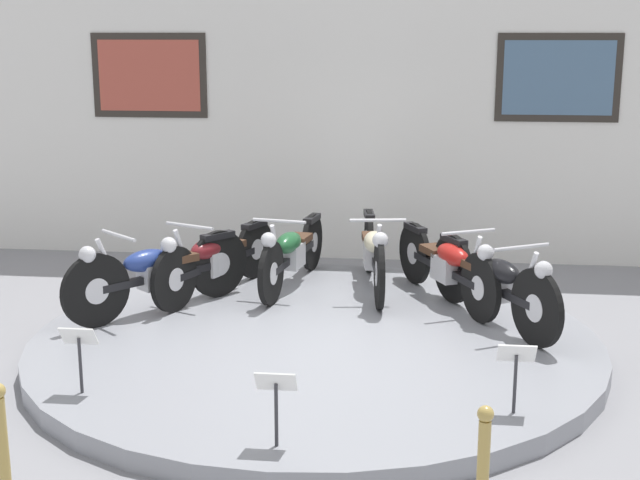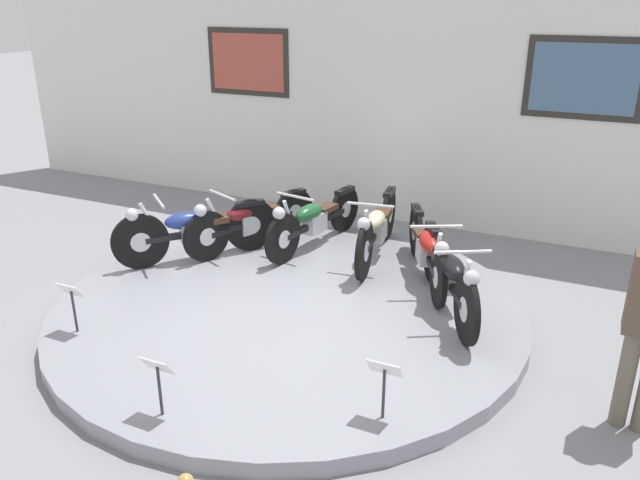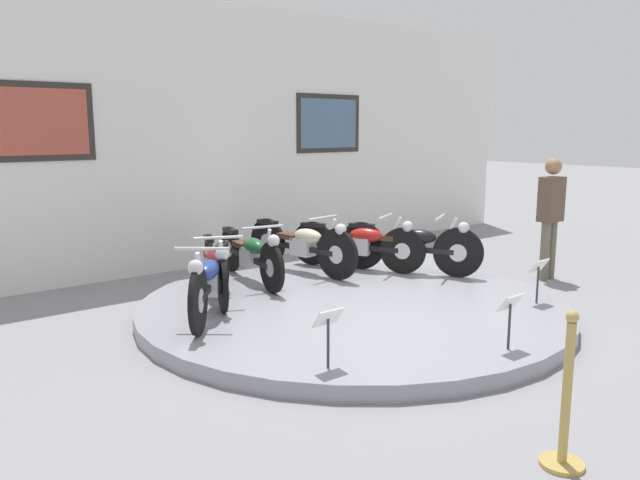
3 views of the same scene
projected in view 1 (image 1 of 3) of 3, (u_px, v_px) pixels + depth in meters
The scene contains 12 objects.
ground_plane at pixel (316, 353), 7.72m from camera, with size 60.00×60.00×0.00m, color gray.
display_platform at pixel (316, 345), 7.70m from camera, with size 4.89×4.89×0.16m, color gray.
back_wall at pixel (349, 93), 10.56m from camera, with size 14.00×0.22×4.00m.
motorcycle_blue at pixel (156, 271), 8.26m from camera, with size 1.34×1.58×0.81m.
motorcycle_maroon at pixel (214, 258), 8.81m from camera, with size 0.83×1.83×0.79m.
motorcycle_green at pixel (292, 251), 9.08m from camera, with size 0.54×1.95×0.78m.
motorcycle_cream at pixel (374, 251), 8.98m from camera, with size 0.54×2.02×0.82m.
motorcycle_red at pixel (447, 264), 8.56m from camera, with size 0.93×1.80×0.79m.
motorcycle_black at pixel (494, 281), 7.92m from camera, with size 1.02×1.79×0.81m.
info_placard_front_left at pixel (79, 345), 6.40m from camera, with size 0.26×0.11×0.51m.
info_placard_front_centre at pixel (276, 392), 5.57m from camera, with size 0.26×0.11×0.51m.
info_placard_front_right at pixel (516, 363), 6.06m from camera, with size 0.26×0.11×0.51m.
Camera 1 is at (0.86, -7.23, 2.73)m, focal length 50.00 mm.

